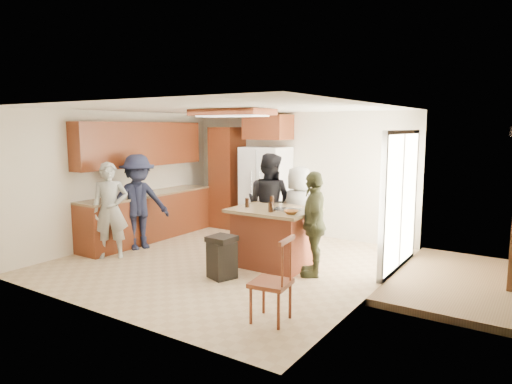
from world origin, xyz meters
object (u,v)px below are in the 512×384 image
Objects in this scene: refrigerator at (266,190)px; trash_bin at (222,257)px; kitchen_island at (274,237)px; person_behind_right at (299,211)px; person_behind_left at (269,203)px; person_front_left at (110,210)px; spindle_chair at (272,283)px; person_counter at (138,202)px; person_side_right at (314,224)px.

trash_bin is at bearing -70.55° from refrigerator.
refrigerator is 2.31m from kitchen_island.
person_behind_left is at bearing 12.56° from person_behind_right.
person_front_left is 2.29m from trash_bin.
trash_bin is at bearing -41.96° from person_front_left.
spindle_chair reaches higher than kitchen_island.
person_counter is (-2.65, -1.18, 0.08)m from person_behind_right.
person_counter reaches higher than person_side_right.
person_counter reaches higher than person_behind_right.
person_behind_right is 1.77m from trash_bin.
person_behind_right reaches higher than trash_bin.
person_side_right is (0.67, -0.80, 0.01)m from person_behind_right.
person_side_right is 1.44m from trash_bin.
person_side_right is 3.34m from person_counter.
refrigerator is at bearing 20.81° from person_front_left.
refrigerator is 1.41× the size of kitchen_island.
trash_bin is (2.23, 0.17, -0.50)m from person_front_left.
person_side_right reaches higher than spindle_chair.
kitchen_island is (0.47, -0.63, -0.41)m from person_behind_left.
refrigerator reaches higher than person_behind_left.
person_side_right is at bearing 101.18° from spindle_chair.
person_behind_left is 0.98× the size of refrigerator.
kitchen_island is 1.29× the size of spindle_chair.
person_front_left is 0.91× the size of refrigerator.
person_behind_right is 2.77m from spindle_chair.
trash_bin is at bearing -76.06° from person_side_right.
person_counter is at bearing -108.51° from person_side_right.
kitchen_island is at bearing 120.68° from spindle_chair.
person_behind_left is 1.13× the size of person_behind_right.
spindle_chair is (3.63, -0.72, -0.36)m from person_front_left.
person_front_left is 1.27× the size of kitchen_island.
refrigerator is at bearing -36.91° from person_behind_right.
kitchen_island is (2.58, 0.46, -0.39)m from person_counter.
person_counter is 2.64m from refrigerator.
kitchen_island is (1.31, -1.85, -0.43)m from refrigerator.
refrigerator reaches higher than trash_bin.
refrigerator is (-1.37, 1.13, 0.12)m from person_behind_right.
person_front_left is 1.64× the size of spindle_chair.
person_behind_left is 2.37m from person_counter.
person_behind_left is at bearing 122.37° from spindle_chair.
person_behind_right is 1.05m from person_side_right.
refrigerator is (1.24, 2.96, 0.08)m from person_front_left.
trash_bin is (-0.32, -0.93, -0.16)m from kitchen_island.
person_behind_right is 1.56× the size of spindle_chair.
refrigerator is at bearing 109.45° from trash_bin.
person_behind_left reaches higher than person_behind_right.
spindle_chair is at bearing -56.99° from refrigerator.
person_behind_left is 1.67m from trash_bin.
person_counter is at bearing -118.92° from refrigerator.
kitchen_island is at bearing -55.00° from person_counter.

